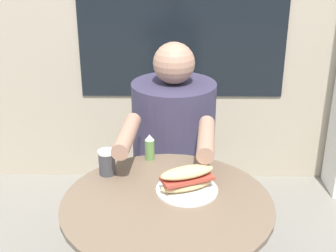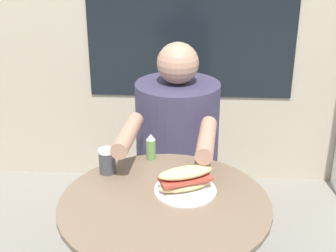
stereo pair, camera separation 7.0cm
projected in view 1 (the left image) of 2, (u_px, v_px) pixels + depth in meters
The scene contains 6 objects.
cafe_table at pixel (167, 247), 1.75m from camera, with size 0.76×0.76×0.75m.
diner_chair at pixel (175, 146), 2.63m from camera, with size 0.41×0.41×0.87m.
seated_diner at pixel (173, 180), 2.31m from camera, with size 0.44×0.73×1.18m.
sandwich_on_plate at pixel (187, 181), 1.72m from camera, with size 0.23×0.23×0.10m.
drink_cup at pixel (107, 162), 1.84m from camera, with size 0.07×0.07×0.10m.
condiment_bottle at pixel (150, 147), 1.96m from camera, with size 0.04×0.04×0.11m.
Camera 1 is at (0.02, -1.43, 1.66)m, focal length 50.00 mm.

